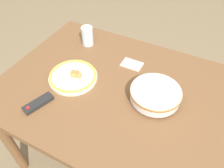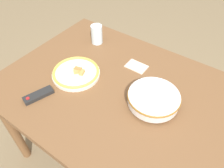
% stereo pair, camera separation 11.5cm
% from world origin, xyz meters
% --- Properties ---
extents(ground_plane, '(8.00, 8.00, 0.00)m').
position_xyz_m(ground_plane, '(0.00, 0.00, 0.00)').
color(ground_plane, '#7F6B4C').
extents(dining_table, '(1.30, 0.94, 0.75)m').
position_xyz_m(dining_table, '(0.00, 0.00, 0.67)').
color(dining_table, brown).
rests_on(dining_table, ground_plane).
extents(noodle_bowl, '(0.26, 0.26, 0.07)m').
position_xyz_m(noodle_bowl, '(-0.19, -0.02, 0.79)').
color(noodle_bowl, silver).
rests_on(noodle_bowl, dining_table).
extents(food_plate, '(0.27, 0.27, 0.04)m').
position_xyz_m(food_plate, '(0.26, 0.05, 0.77)').
color(food_plate, silver).
rests_on(food_plate, dining_table).
extents(tv_remote, '(0.10, 0.16, 0.02)m').
position_xyz_m(tv_remote, '(0.31, 0.28, 0.76)').
color(tv_remote, black).
rests_on(tv_remote, dining_table).
extents(drinking_glass, '(0.07, 0.07, 0.12)m').
position_xyz_m(drinking_glass, '(0.37, -0.28, 0.82)').
color(drinking_glass, silver).
rests_on(drinking_glass, dining_table).
extents(folded_napkin, '(0.12, 0.09, 0.01)m').
position_xyz_m(folded_napkin, '(0.02, -0.21, 0.76)').
color(folded_napkin, beige).
rests_on(folded_napkin, dining_table).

